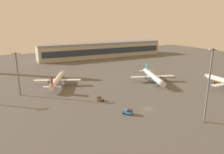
# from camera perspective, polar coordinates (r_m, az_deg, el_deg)

# --- Properties ---
(ground_plane) EXTENTS (416.00, 416.00, 0.00)m
(ground_plane) POSITION_cam_1_polar(r_m,az_deg,el_deg) (95.66, 9.99, -8.78)
(ground_plane) COLOR #56544F
(terminal_building) EXTENTS (142.35, 22.40, 16.40)m
(terminal_building) POSITION_cam_1_polar(r_m,az_deg,el_deg) (235.09, -2.67, 7.63)
(terminal_building) COLOR #B2AD99
(terminal_building) RESTS_ON ground
(airplane_far_stand) EXTENTS (28.52, 36.23, 9.59)m
(airplane_far_stand) POSITION_cam_1_polar(r_m,az_deg,el_deg) (137.58, 11.36, 0.15)
(airplane_far_stand) COLOR silver
(airplane_far_stand) RESTS_ON ground
(airplane_near_gate) EXTENTS (27.72, 35.11, 9.49)m
(airplane_near_gate) POSITION_cam_1_polar(r_m,az_deg,el_deg) (131.79, -14.91, -0.74)
(airplane_near_gate) COLOR silver
(airplane_near_gate) RESTS_ON ground
(cargo_loader) EXTENTS (4.01, 4.51, 2.25)m
(cargo_loader) POSITION_cam_1_polar(r_m,az_deg,el_deg) (88.97, 4.38, -9.64)
(cargo_loader) COLOR #3372BF
(cargo_loader) RESTS_ON ground
(pushback_tug) EXTENTS (3.30, 3.53, 2.05)m
(pushback_tug) POSITION_cam_1_polar(r_m,az_deg,el_deg) (103.24, -3.49, -6.11)
(pushback_tug) COLOR #D85919
(pushback_tug) RESTS_ON ground
(apron_light_west) EXTENTS (4.80, 0.90, 29.30)m
(apron_light_west) POSITION_cam_1_polar(r_m,az_deg,el_deg) (84.76, 25.41, -1.30)
(apron_light_west) COLOR slate
(apron_light_west) RESTS_ON ground
(apron_light_central) EXTENTS (4.80, 0.90, 23.29)m
(apron_light_central) POSITION_cam_1_polar(r_m,az_deg,el_deg) (118.14, -24.83, 1.50)
(apron_light_central) COLOR slate
(apron_light_central) RESTS_ON ground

